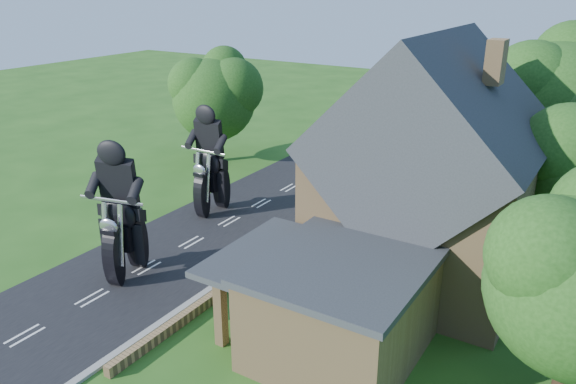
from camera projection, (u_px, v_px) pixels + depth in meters
The scene contains 17 objects.
ground at pixel (147, 268), 24.90m from camera, with size 120.00×120.00×0.00m, color #245217.
road at pixel (147, 268), 24.90m from camera, with size 7.00×80.00×0.02m, color black.
kerb at pixel (211, 289), 23.08m from camera, with size 0.30×80.00×0.12m, color gray.
garden_wall at pixel (288, 244), 26.67m from camera, with size 0.30×22.00×0.40m, color #9A794E.
house at pixel (429, 179), 22.93m from camera, with size 9.54×8.64×10.24m.
annex at pixel (338, 306), 18.76m from camera, with size 7.05×5.94×3.44m.
tree_behind_house at pixel (569, 101), 28.48m from camera, with size 7.81×7.20×10.08m.
tree_behind_left at pixel (456, 95), 32.42m from camera, with size 6.94×6.40×9.16m.
tree_far_road at pixel (219, 93), 37.77m from camera, with size 6.08×5.60×7.84m.
shrub_a at pixel (227, 301), 21.29m from camera, with size 0.90×0.90×1.10m, color #103417.
shrub_b at pixel (264, 274), 23.28m from camera, with size 0.90×0.90×1.10m, color #103417.
shrub_c at pixel (295, 251), 25.26m from camera, with size 0.90×0.90×1.10m, color #103417.
shrub_d at pixel (345, 214), 29.23m from camera, with size 0.90×0.90×1.10m, color #103417.
shrub_e at pixel (365, 199), 31.21m from camera, with size 0.90×0.90×1.10m, color #103417.
shrub_f at pixel (383, 186), 33.19m from camera, with size 0.90×0.90×1.10m, color #103417.
motorcycle_lead at pixel (127, 257), 23.89m from camera, with size 0.50×1.97×1.83m, color black, non-canonical shape.
motorcycle_follow at pixel (212, 197), 30.50m from camera, with size 0.49×1.94×1.80m, color black, non-canonical shape.
Camera 1 is at (17.03, -15.41, 11.98)m, focal length 35.00 mm.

